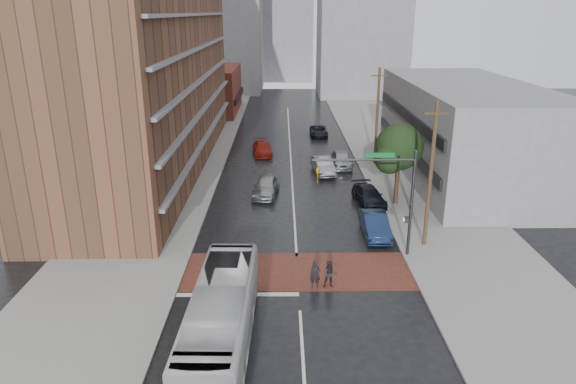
{
  "coord_description": "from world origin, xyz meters",
  "views": [
    {
      "loc": [
        -0.92,
        -27.94,
        15.26
      ],
      "look_at": [
        -0.54,
        5.38,
        3.5
      ],
      "focal_mm": 32.0,
      "sensor_mm": 36.0,
      "label": 1
    }
  ],
  "objects_px": {
    "suv_travel": "(319,131)",
    "car_parked_far": "(341,159)",
    "pedestrian_a": "(315,274)",
    "car_travel_b": "(323,166)",
    "car_travel_c": "(262,148)",
    "car_travel_a": "(266,186)",
    "transit_bus": "(221,319)",
    "car_parked_near": "(375,225)",
    "pedestrian_b": "(330,274)",
    "car_parked_mid": "(369,196)"
  },
  "relations": [
    {
      "from": "pedestrian_b",
      "to": "suv_travel",
      "type": "bearing_deg",
      "value": 86.93
    },
    {
      "from": "transit_bus",
      "to": "suv_travel",
      "type": "xyz_separation_m",
      "value": [
        7.64,
        44.2,
        -0.95
      ]
    },
    {
      "from": "car_parked_mid",
      "to": "car_parked_far",
      "type": "height_order",
      "value": "car_parked_far"
    },
    {
      "from": "car_travel_c",
      "to": "car_parked_far",
      "type": "xyz_separation_m",
      "value": [
        8.38,
        -4.91,
        0.11
      ]
    },
    {
      "from": "pedestrian_a",
      "to": "suv_travel",
      "type": "height_order",
      "value": "pedestrian_a"
    },
    {
      "from": "car_travel_a",
      "to": "car_parked_far",
      "type": "height_order",
      "value": "car_travel_a"
    },
    {
      "from": "car_travel_b",
      "to": "car_parked_near",
      "type": "relative_size",
      "value": 1.0
    },
    {
      "from": "car_travel_b",
      "to": "car_travel_c",
      "type": "distance_m",
      "value": 9.61
    },
    {
      "from": "transit_bus",
      "to": "pedestrian_b",
      "type": "relative_size",
      "value": 6.91
    },
    {
      "from": "car_travel_a",
      "to": "transit_bus",
      "type": "bearing_deg",
      "value": -86.8
    },
    {
      "from": "car_travel_a",
      "to": "suv_travel",
      "type": "bearing_deg",
      "value": 81.85
    },
    {
      "from": "pedestrian_a",
      "to": "transit_bus",
      "type": "bearing_deg",
      "value": -126.4
    },
    {
      "from": "car_travel_c",
      "to": "car_travel_a",
      "type": "bearing_deg",
      "value": -94.3
    },
    {
      "from": "car_parked_near",
      "to": "car_parked_far",
      "type": "bearing_deg",
      "value": 91.3
    },
    {
      "from": "car_travel_a",
      "to": "car_travel_c",
      "type": "height_order",
      "value": "car_travel_a"
    },
    {
      "from": "transit_bus",
      "to": "car_parked_far",
      "type": "relative_size",
      "value": 2.41
    },
    {
      "from": "pedestrian_b",
      "to": "car_travel_a",
      "type": "height_order",
      "value": "car_travel_a"
    },
    {
      "from": "pedestrian_a",
      "to": "car_parked_mid",
      "type": "relative_size",
      "value": 0.34
    },
    {
      "from": "car_travel_c",
      "to": "car_travel_b",
      "type": "bearing_deg",
      "value": -56.56
    },
    {
      "from": "pedestrian_b",
      "to": "car_travel_b",
      "type": "height_order",
      "value": "pedestrian_b"
    },
    {
      "from": "suv_travel",
      "to": "car_parked_far",
      "type": "bearing_deg",
      "value": -84.19
    },
    {
      "from": "car_travel_a",
      "to": "car_parked_mid",
      "type": "distance_m",
      "value": 8.94
    },
    {
      "from": "transit_bus",
      "to": "pedestrian_a",
      "type": "relative_size",
      "value": 6.86
    },
    {
      "from": "car_travel_c",
      "to": "car_parked_far",
      "type": "distance_m",
      "value": 9.71
    },
    {
      "from": "car_parked_near",
      "to": "transit_bus",
      "type": "bearing_deg",
      "value": -126.71
    },
    {
      "from": "pedestrian_b",
      "to": "car_travel_b",
      "type": "xyz_separation_m",
      "value": [
        1.32,
        22.35,
        -0.03
      ]
    },
    {
      "from": "pedestrian_a",
      "to": "car_travel_b",
      "type": "bearing_deg",
      "value": 88.39
    },
    {
      "from": "car_travel_b",
      "to": "transit_bus",
      "type": "bearing_deg",
      "value": -112.03
    },
    {
      "from": "car_travel_a",
      "to": "pedestrian_a",
      "type": "bearing_deg",
      "value": -71.12
    },
    {
      "from": "car_parked_far",
      "to": "car_travel_c",
      "type": "bearing_deg",
      "value": 148.68
    },
    {
      "from": "car_parked_near",
      "to": "car_travel_a",
      "type": "bearing_deg",
      "value": 132.69
    },
    {
      "from": "transit_bus",
      "to": "car_travel_b",
      "type": "height_order",
      "value": "transit_bus"
    },
    {
      "from": "suv_travel",
      "to": "car_parked_mid",
      "type": "xyz_separation_m",
      "value": [
        2.5,
        -24.78,
        0.05
      ]
    },
    {
      "from": "pedestrian_b",
      "to": "car_travel_a",
      "type": "xyz_separation_m",
      "value": [
        -4.19,
        15.99,
        0.0
      ]
    },
    {
      "from": "suv_travel",
      "to": "car_parked_near",
      "type": "distance_m",
      "value": 31.25
    },
    {
      "from": "pedestrian_a",
      "to": "car_parked_mid",
      "type": "bearing_deg",
      "value": 72.78
    },
    {
      "from": "pedestrian_b",
      "to": "car_parked_far",
      "type": "bearing_deg",
      "value": 82.07
    },
    {
      "from": "pedestrian_a",
      "to": "car_travel_b",
      "type": "xyz_separation_m",
      "value": [
        2.18,
        22.35,
        -0.04
      ]
    },
    {
      "from": "car_travel_c",
      "to": "car_parked_mid",
      "type": "xyz_separation_m",
      "value": [
        9.48,
        -15.82,
        0.0
      ]
    },
    {
      "from": "car_parked_near",
      "to": "suv_travel",
      "type": "bearing_deg",
      "value": 93.12
    },
    {
      "from": "car_travel_a",
      "to": "car_travel_b",
      "type": "height_order",
      "value": "car_travel_a"
    },
    {
      "from": "car_travel_b",
      "to": "car_parked_far",
      "type": "relative_size",
      "value": 1.01
    },
    {
      "from": "pedestrian_b",
      "to": "suv_travel",
      "type": "xyz_separation_m",
      "value": [
        1.97,
        38.54,
        -0.18
      ]
    },
    {
      "from": "car_travel_c",
      "to": "car_parked_near",
      "type": "distance_m",
      "value": 23.94
    },
    {
      "from": "transit_bus",
      "to": "pedestrian_a",
      "type": "xyz_separation_m",
      "value": [
        4.81,
        5.66,
        -0.76
      ]
    },
    {
      "from": "pedestrian_b",
      "to": "car_parked_mid",
      "type": "distance_m",
      "value": 14.47
    },
    {
      "from": "car_parked_near",
      "to": "car_parked_far",
      "type": "relative_size",
      "value": 1.01
    },
    {
      "from": "pedestrian_a",
      "to": "pedestrian_b",
      "type": "bearing_deg",
      "value": 3.97
    },
    {
      "from": "car_travel_c",
      "to": "pedestrian_b",
      "type": "bearing_deg",
      "value": -88.14
    },
    {
      "from": "pedestrian_b",
      "to": "car_parked_mid",
      "type": "height_order",
      "value": "pedestrian_b"
    }
  ]
}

